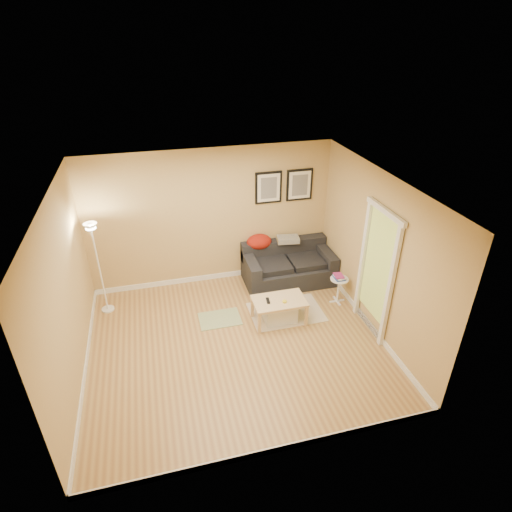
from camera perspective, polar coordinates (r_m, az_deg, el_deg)
The scene contains 25 objects.
floor at distance 6.75m, azimuth -2.75°, elevation -11.86°, with size 4.50×4.50×0.00m, color #AD894A.
ceiling at distance 5.41m, azimuth -3.41°, elevation 9.40°, with size 4.50×4.50×0.00m, color white.
wall_back at distance 7.72m, azimuth -6.14°, elevation 5.16°, with size 4.50×4.50×0.00m, color tan.
wall_front at distance 4.44m, azimuth 2.53°, elevation -15.65°, with size 4.50×4.50×0.00m, color tan.
wall_left at distance 6.03m, azimuth -24.54°, elevation -5.04°, with size 4.00×4.00×0.00m, color tan.
wall_right at distance 6.72m, azimuth 16.07°, elevation 0.22°, with size 4.00×4.00×0.00m, color tan.
baseboard_back at distance 8.30m, azimuth -5.68°, elevation -2.77°, with size 4.50×0.02×0.10m, color white.
baseboard_front at distance 5.40m, azimuth 2.18°, elevation -25.01°, with size 4.50×0.02×0.10m, color white.
baseboard_left at distance 6.76m, azimuth -22.24°, elevation -13.86°, with size 0.02×4.00×0.10m, color white.
baseboard_right at distance 7.38m, azimuth 14.68°, elevation -8.30°, with size 0.02×4.00×0.10m, color white.
sofa at distance 8.03m, azimuth 4.51°, elevation -1.18°, with size 1.70×0.90×0.75m, color black, non-canonical shape.
red_throw at distance 7.99m, azimuth 0.43°, elevation 1.97°, with size 0.48×0.36×0.28m, color maroon, non-canonical shape.
plaid_throw at distance 8.08m, azimuth 4.39°, elevation 2.30°, with size 0.42×0.26×0.10m, color tan, non-canonical shape.
framed_print_left at distance 7.73m, azimuth 1.72°, elevation 9.33°, with size 0.50×0.04×0.60m, color black, non-canonical shape.
framed_print_right at distance 7.91m, azimuth 5.96°, elevation 9.65°, with size 0.50×0.04×0.60m, color black, non-canonical shape.
area_rug at distance 7.39m, azimuth 4.13°, elevation -7.64°, with size 1.25×0.85×0.01m, color beige.
green_runner at distance 7.24m, azimuth -4.97°, elevation -8.54°, with size 0.70×0.50×0.01m, color #668C4C.
coffee_table at distance 7.06m, azimuth 3.15°, elevation -7.47°, with size 0.87×0.53×0.44m, color #DAB785, non-canonical shape.
remote_control at distance 6.89m, azimuth 1.65°, elevation -6.12°, with size 0.05×0.16×0.02m, color black.
tape_roll at distance 6.87m, azimuth 3.92°, elevation -6.22°, with size 0.07×0.07×0.03m, color yellow.
storage_bin at distance 7.12m, azimuth 3.25°, elevation -7.60°, with size 0.55×0.40×0.34m, color white, non-canonical shape.
side_table at distance 7.64m, azimuth 11.15°, elevation -4.61°, with size 0.32×0.32×0.49m, color white, non-canonical shape.
book_stack at distance 7.50m, azimuth 11.28°, elevation -2.77°, with size 0.17×0.22×0.07m, color #2F498D, non-canonical shape.
floor_lamp at distance 7.46m, azimuth -20.55°, elevation -1.96°, with size 0.22×0.22×1.69m, color white, non-canonical shape.
doorway at distance 6.72m, azimuth 15.99°, elevation -2.48°, with size 0.12×1.01×2.13m, color white, non-canonical shape.
Camera 1 is at (-0.98, -4.99, 4.43)m, focal length 29.27 mm.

